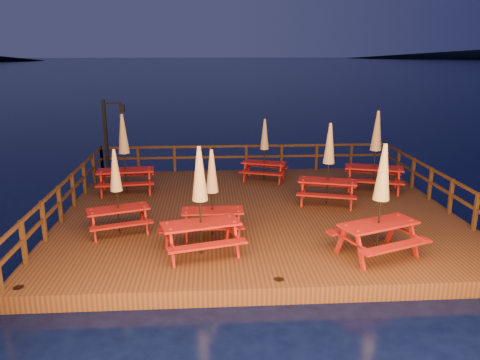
{
  "coord_description": "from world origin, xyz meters",
  "views": [
    {
      "loc": [
        -1.46,
        -13.84,
        5.32
      ],
      "look_at": [
        -0.53,
        0.6,
        1.22
      ],
      "focal_mm": 35.0,
      "sensor_mm": 36.0,
      "label": 1
    }
  ],
  "objects": [
    {
      "name": "ground",
      "position": [
        0.0,
        0.0,
        0.0
      ],
      "size": [
        500.0,
        500.0,
        0.0
      ],
      "primitive_type": "plane",
      "color": "black",
      "rests_on": "ground"
    },
    {
      "name": "picnic_table_7",
      "position": [
        4.32,
        1.85,
        1.87
      ],
      "size": [
        2.37,
        2.13,
        2.84
      ],
      "rotation": [
        0.0,
        0.0,
        -0.29
      ],
      "color": "maroon",
      "rests_on": "deck"
    },
    {
      "name": "lamp_post",
      "position": [
        -5.39,
        4.55,
        2.2
      ],
      "size": [
        0.85,
        0.18,
        3.0
      ],
      "color": "black",
      "rests_on": "deck"
    },
    {
      "name": "picnic_table_6",
      "position": [
        2.57,
        -3.49,
        1.85
      ],
      "size": [
        2.4,
        2.21,
        2.79
      ],
      "rotation": [
        0.0,
        0.0,
        0.37
      ],
      "color": "maroon",
      "rests_on": "deck"
    },
    {
      "name": "picnic_table_5",
      "position": [
        -1.44,
        -1.93,
        1.64
      ],
      "size": [
        1.66,
        1.37,
        2.38
      ],
      "rotation": [
        0.0,
        0.0,
        0.0
      ],
      "color": "maroon",
      "rests_on": "deck"
    },
    {
      "name": "picnic_table_0",
      "position": [
        0.58,
        3.41,
        1.63
      ],
      "size": [
        2.02,
        1.84,
        2.37
      ],
      "rotation": [
        0.0,
        0.0,
        -0.34
      ],
      "color": "maroon",
      "rests_on": "deck"
    },
    {
      "name": "picnic_table_1",
      "position": [
        2.3,
        0.46,
        1.78
      ],
      "size": [
        2.21,
        1.99,
        2.66
      ],
      "rotation": [
        0.0,
        0.0,
        -0.29
      ],
      "color": "maroon",
      "rests_on": "deck"
    },
    {
      "name": "railing",
      "position": [
        0.0,
        1.78,
        1.16
      ],
      "size": [
        11.8,
        9.75,
        1.1
      ],
      "color": "#31210F",
      "rests_on": "deck"
    },
    {
      "name": "picnic_table_3",
      "position": [
        -4.01,
        -1.61,
        1.62
      ],
      "size": [
        1.99,
        1.8,
        2.35
      ],
      "rotation": [
        0.0,
        0.0,
        0.32
      ],
      "color": "maroon",
      "rests_on": "deck"
    },
    {
      "name": "deck",
      "position": [
        0.0,
        0.0,
        0.2
      ],
      "size": [
        12.0,
        10.0,
        0.4
      ],
      "primitive_type": "cube",
      "color": "#432415",
      "rests_on": "ground"
    },
    {
      "name": "picnic_table_4",
      "position": [
        -4.43,
        2.13,
        1.84
      ],
      "size": [
        2.1,
        1.8,
        2.77
      ],
      "rotation": [
        0.0,
        0.0,
        0.11
      ],
      "color": "maroon",
      "rests_on": "deck"
    },
    {
      "name": "deck_piles",
      "position": [
        0.0,
        0.0,
        -0.3
      ],
      "size": [
        11.44,
        9.44,
        1.4
      ],
      "color": "#31210F",
      "rests_on": "ground"
    },
    {
      "name": "picnic_table_2",
      "position": [
        -1.73,
        -3.14,
        1.81
      ],
      "size": [
        2.24,
        2.0,
        2.71
      ],
      "rotation": [
        0.0,
        0.0,
        0.26
      ],
      "color": "maroon",
      "rests_on": "deck"
    }
  ]
}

